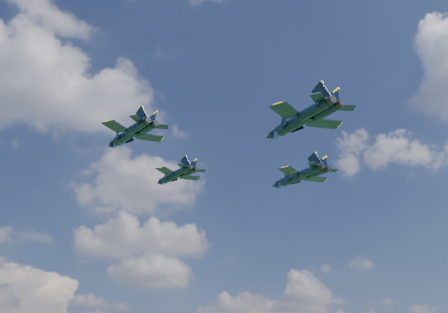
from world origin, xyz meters
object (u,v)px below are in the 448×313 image
(jet_slot, at_px, (293,123))
(jet_lead, at_px, (172,177))
(jet_left, at_px, (125,136))
(jet_right, at_px, (293,178))

(jet_slot, bearing_deg, jet_lead, 93.40)
(jet_lead, relative_size, jet_slot, 0.76)
(jet_left, relative_size, jet_right, 0.87)
(jet_left, height_order, jet_slot, jet_slot)
(jet_slot, bearing_deg, jet_left, 142.76)
(jet_right, relative_size, jet_slot, 0.89)
(jet_right, bearing_deg, jet_left, -179.41)
(jet_lead, height_order, jet_slot, jet_lead)
(jet_left, bearing_deg, jet_lead, 38.72)
(jet_left, bearing_deg, jet_slot, -43.42)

